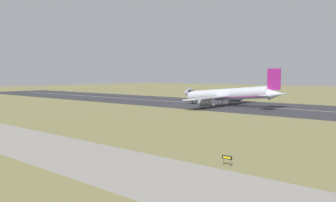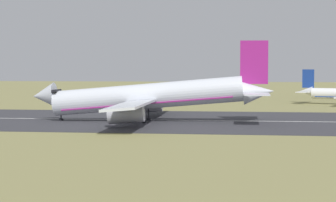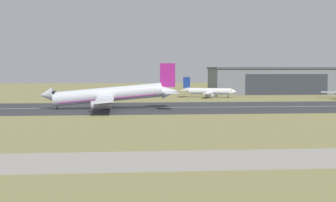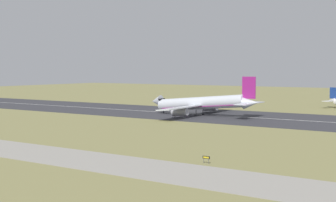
# 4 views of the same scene
# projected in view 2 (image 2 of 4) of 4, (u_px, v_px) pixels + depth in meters

# --- Properties ---
(airplane_landing) EXTENTS (45.60, 51.52, 15.03)m
(airplane_landing) POSITION_uv_depth(u_px,v_px,m) (149.00, 97.00, 121.51)
(airplane_landing) COLOR silver
(airplane_landing) RESTS_ON ground_plane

